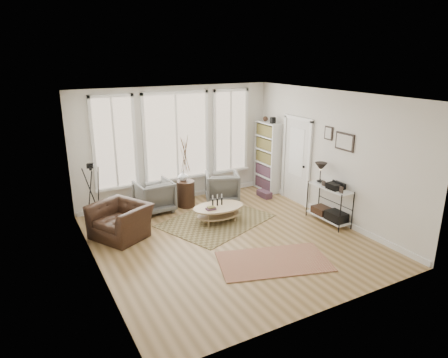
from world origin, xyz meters
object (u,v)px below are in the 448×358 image
armchair_left (154,196)px  accent_chair (120,221)px  bookcase (267,157)px  side_table (185,172)px  armchair_right (222,187)px  low_shelf (329,201)px  coffee_table (218,210)px

armchair_left → accent_chair: size_ratio=0.78×
bookcase → side_table: 2.47m
accent_chair → armchair_right: bearing=77.5°
low_shelf → armchair_left: 4.07m
low_shelf → accent_chair: (-4.29, 1.49, -0.16)m
coffee_table → armchair_right: 1.35m
bookcase → armchair_right: bearing=-173.0°
side_table → armchair_right: bearing=-6.6°
side_table → armchair_left: bearing=175.9°
low_shelf → accent_chair: size_ratio=1.20×
low_shelf → armchair_right: low_shelf is taller
coffee_table → armchair_left: armchair_left is taller
armchair_left → accent_chair: bearing=40.2°
bookcase → armchair_right: (-1.51, -0.18, -0.57)m
armchair_left → side_table: bearing=173.0°
bookcase → armchair_left: bookcase is taller
bookcase → low_shelf: size_ratio=1.58×
bookcase → low_shelf: bookcase is taller
coffee_table → accent_chair: size_ratio=1.11×
coffee_table → side_table: bearing=100.9°
low_shelf → armchair_right: size_ratio=1.55×
bookcase → armchair_left: size_ratio=2.45×
coffee_table → side_table: side_table is taller
bookcase → coffee_table: size_ratio=1.71×
armchair_left → armchair_right: (1.75, -0.17, 0.00)m
coffee_table → side_table: size_ratio=0.66×
armchair_left → side_table: size_ratio=0.46×
low_shelf → armchair_right: 2.75m
bookcase → armchair_right: bookcase is taller
low_shelf → side_table: side_table is taller
accent_chair → side_table: bearing=87.9°
coffee_table → accent_chair: accent_chair is taller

